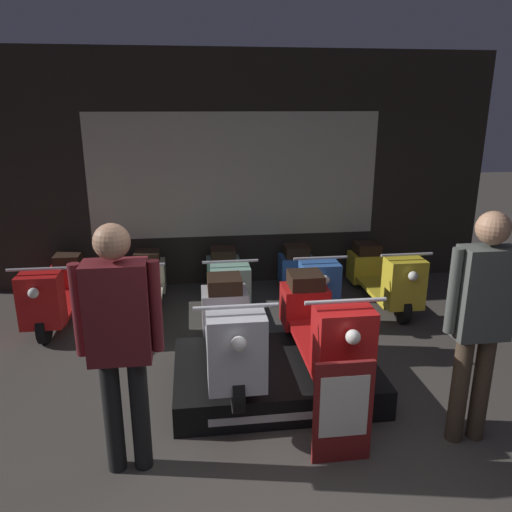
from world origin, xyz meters
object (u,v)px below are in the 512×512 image
(person_right_browsing, at_px, (481,313))
(price_sign_board, at_px, (343,412))
(scooter_display_left, at_px, (230,329))
(scooter_backrow_4, at_px, (383,276))
(scooter_display_right, at_px, (321,324))
(scooter_backrow_3, at_px, (306,279))
(scooter_backrow_1, at_px, (144,286))
(person_left_browsing, at_px, (120,332))
(scooter_backrow_0, at_px, (58,290))
(scooter_backrow_2, at_px, (227,283))

(person_right_browsing, xyz_separation_m, price_sign_board, (-1.03, -0.13, -0.65))
(scooter_display_left, distance_m, scooter_backrow_4, 2.89)
(scooter_display_right, distance_m, scooter_backrow_3, 1.96)
(scooter_backrow_1, height_order, person_left_browsing, person_left_browsing)
(scooter_backrow_3, relative_size, scooter_backrow_4, 1.00)
(scooter_display_left, relative_size, scooter_backrow_0, 1.00)
(person_left_browsing, xyz_separation_m, price_sign_board, (1.51, -0.13, -0.65))
(person_right_browsing, bearing_deg, person_left_browsing, 180.00)
(scooter_backrow_1, bearing_deg, scooter_backrow_0, 180.00)
(scooter_backrow_1, height_order, scooter_backrow_2, same)
(scooter_backrow_4, bearing_deg, price_sign_board, -115.96)
(scooter_display_right, bearing_deg, scooter_backrow_1, 131.94)
(scooter_display_right, bearing_deg, scooter_display_left, 180.00)
(scooter_backrow_0, xyz_separation_m, scooter_backrow_4, (4.07, 0.00, 0.00))
(scooter_display_right, relative_size, scooter_backrow_0, 1.00)
(scooter_backrow_1, distance_m, person_left_browsing, 2.88)
(scooter_display_left, height_order, scooter_display_right, same)
(scooter_display_right, distance_m, price_sign_board, 1.03)
(scooter_display_left, bearing_deg, scooter_backrow_4, 41.77)
(scooter_display_left, bearing_deg, scooter_backrow_1, 115.39)
(scooter_backrow_1, height_order, person_right_browsing, person_right_browsing)
(person_right_browsing, distance_m, price_sign_board, 1.23)
(scooter_backrow_2, xyz_separation_m, scooter_backrow_3, (1.02, 0.00, 0.00))
(scooter_display_right, relative_size, scooter_backrow_3, 1.00)
(scooter_display_right, height_order, scooter_backrow_2, scooter_display_right)
(scooter_backrow_1, distance_m, price_sign_board, 3.34)
(scooter_display_right, xyz_separation_m, person_left_browsing, (-1.60, -0.87, 0.44))
(scooter_display_left, bearing_deg, person_right_browsing, -26.49)
(scooter_display_right, xyz_separation_m, scooter_backrow_3, (0.31, 1.91, -0.27))
(scooter_backrow_1, relative_size, scooter_backrow_3, 1.00)
(scooter_display_left, relative_size, price_sign_board, 2.19)
(scooter_display_right, height_order, person_right_browsing, person_right_browsing)
(scooter_display_left, relative_size, scooter_backrow_1, 1.00)
(scooter_backrow_1, relative_size, scooter_backrow_2, 1.00)
(scooter_backrow_4, bearing_deg, scooter_backrow_3, 180.00)
(scooter_display_left, relative_size, scooter_display_right, 1.00)
(scooter_display_left, height_order, scooter_backrow_4, scooter_display_left)
(scooter_backrow_2, height_order, price_sign_board, scooter_backrow_2)
(scooter_backrow_3, height_order, scooter_backrow_4, same)
(scooter_backrow_4, height_order, price_sign_board, scooter_backrow_4)
(scooter_backrow_3, height_order, person_right_browsing, person_right_browsing)
(scooter_display_left, xyz_separation_m, scooter_backrow_0, (-1.93, 1.91, -0.27))
(scooter_display_left, relative_size, scooter_backrow_2, 1.00)
(scooter_backrow_3, xyz_separation_m, person_left_browsing, (-1.92, -2.79, 0.71))
(scooter_backrow_0, distance_m, price_sign_board, 3.94)
(person_left_browsing, bearing_deg, scooter_backrow_0, 112.17)
(scooter_backrow_0, relative_size, scooter_backrow_2, 1.00)
(scooter_backrow_4, bearing_deg, scooter_display_left, -138.23)
(person_right_browsing, bearing_deg, scooter_display_right, 137.19)
(scooter_backrow_0, distance_m, person_left_browsing, 3.09)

